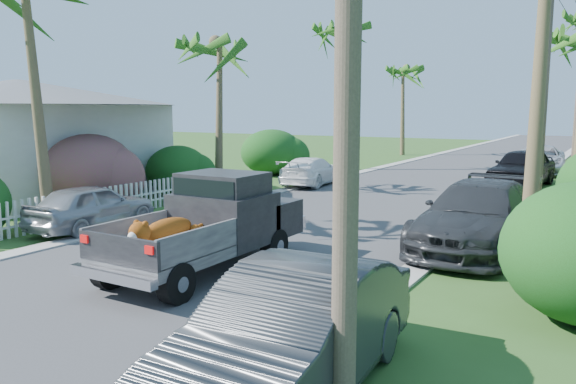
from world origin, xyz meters
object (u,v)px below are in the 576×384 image
Objects in this scene: pickup_truck at (215,222)px; house_left at (22,142)px; parked_car_lf at (312,171)px; palm_l_c at (341,28)px; utility_pole_b at (545,72)px; parked_car_ln at (92,207)px; parked_car_rd at (540,160)px; palm_l_d at (404,69)px; parked_car_rn at (292,335)px; parked_car_rm at (478,217)px; palm_l_b at (218,43)px; parked_car_rf at (522,168)px.

pickup_truck is 14.28m from house_left.
house_left is at bearing 37.57° from parked_car_lf.
utility_pole_b is at bearing -37.81° from palm_l_c.
house_left is (-13.48, 4.59, 1.11)m from pickup_truck.
pickup_truck is at bearing -71.70° from palm_l_c.
parked_car_ln is 19.70m from palm_l_c.
parked_car_rd is 25.52m from house_left.
utility_pole_b reaches higher than palm_l_d.
parked_car_rm is at bearing 84.24° from parked_car_rn.
parked_car_rm is at bearing 0.00° from house_left.
palm_l_d is (-0.50, 12.00, -1.47)m from palm_l_c.
parked_car_lf is (-8.28, -10.54, -0.11)m from parked_car_rd.
parked_car_rm reaches higher than parked_car_rd.
utility_pole_b is (0.60, 6.00, 3.78)m from parked_car_rm.
palm_l_d is (-10.62, 8.13, 5.70)m from parked_car_rd.
parked_car_ln is 11.66m from parked_car_lf.
parked_car_lf is 0.48× the size of utility_pole_b.
palm_l_b is (-1.80, 8.29, 5.48)m from parked_car_ln.
house_left is (-17.71, 8.53, 1.36)m from parked_car_rn.
parked_car_rn is at bearing -25.72° from house_left.
parked_car_lf is at bearing 109.73° from pickup_truck.
pickup_truck is 0.66× the size of palm_l_d.
parked_car_rn is 1.19× the size of parked_car_ln.
parked_car_rf is 18.51m from parked_car_ln.
palm_l_d is at bearing -88.58° from parked_car_lf.
parked_car_rf is at bearing 87.83° from parked_car_rn.
parked_car_lf is (-8.86, 16.86, -0.13)m from parked_car_rn.
parked_car_rn is 0.50× the size of palm_l_c.
house_left is at bearing -141.12° from palm_l_b.
parked_car_rm is at bearing 131.96° from parked_car_lf.
house_left reaches higher than parked_car_rd.
parked_car_ln is at bearing 147.88° from parked_car_rn.
parked_car_rm is 0.63× the size of utility_pole_b.
parked_car_rd is at bearing -114.43° from parked_car_ln.
parked_car_rf is 9.41m from parked_car_lf.
palm_l_b is at bearing 38.88° from house_left.
parked_car_rm is (4.52, 4.59, -0.19)m from pickup_truck.
house_left is at bearing -24.45° from parked_car_ln.
parked_car_rf is 0.55× the size of house_left.
parked_car_rn reaches higher than parked_car_rd.
palm_l_b is at bearing -175.39° from utility_pole_b.
palm_l_b is 0.82× the size of utility_pole_b.
pickup_truck reaches higher than parked_car_rn.
palm_l_b is at bearing -94.57° from palm_l_c.
utility_pole_b reaches higher than house_left.
parked_car_rn is 37.68m from palm_l_d.
utility_pole_b is (5.12, 10.59, 3.59)m from pickup_truck.
parked_car_rm is at bearing -95.71° from utility_pole_b.
parked_car_lf is at bearing -133.42° from parked_car_rd.
utility_pole_b is at bearing -69.71° from parked_car_rf.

